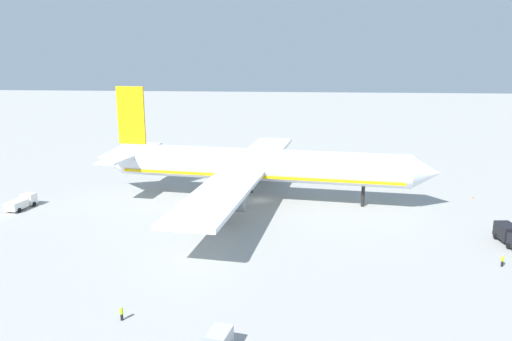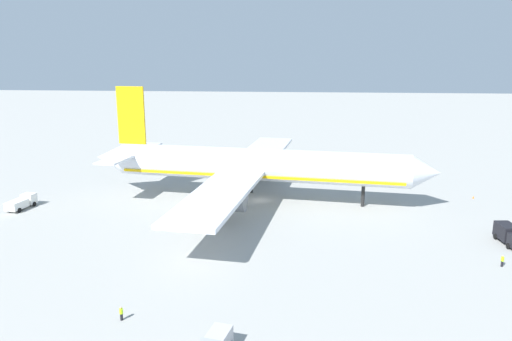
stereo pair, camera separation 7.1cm
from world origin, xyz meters
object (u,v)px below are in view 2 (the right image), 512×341
object	(u,v)px
service_truck_3	(509,234)
ground_worker_0	(121,313)
service_truck_1	(22,202)
ground_worker_4	(502,261)
traffic_cone_1	(390,169)
traffic_cone_2	(473,197)
airliner	(254,165)

from	to	relation	value
service_truck_3	ground_worker_0	size ratio (longest dim) A/B	3.95
service_truck_1	service_truck_3	distance (m)	87.45
ground_worker_0	service_truck_3	bearing A→B (deg)	27.88
ground_worker_0	service_truck_1	bearing A→B (deg)	131.96
ground_worker_4	traffic_cone_1	size ratio (longest dim) A/B	3.11
ground_worker_0	ground_worker_4	xyz separation A→B (m)	(48.37, 18.85, 0.03)
traffic_cone_2	ground_worker_4	bearing A→B (deg)	-102.11
traffic_cone_1	service_truck_1	bearing A→B (deg)	-152.76
traffic_cone_1	traffic_cone_2	size ratio (longest dim) A/B	1.00
ground_worker_4	airliner	bearing A→B (deg)	142.54
ground_worker_0	traffic_cone_1	bearing A→B (deg)	61.06
service_truck_1	ground_worker_4	size ratio (longest dim) A/B	3.94
service_truck_1	service_truck_3	bearing A→B (deg)	-6.52
service_truck_1	ground_worker_0	size ratio (longest dim) A/B	4.07
traffic_cone_2	airliner	bearing A→B (deg)	-173.57
airliner	ground_worker_0	size ratio (longest dim) A/B	44.50
ground_worker_0	traffic_cone_1	xyz separation A→B (m)	(42.84, 77.48, -0.56)
airliner	traffic_cone_1	world-z (taller)	airliner
airliner	traffic_cone_1	distance (m)	44.44
ground_worker_4	traffic_cone_1	xyz separation A→B (m)	(-5.53, 58.62, -0.59)
service_truck_3	traffic_cone_2	world-z (taller)	service_truck_3
traffic_cone_1	ground_worker_4	bearing A→B (deg)	-84.61
ground_worker_0	ground_worker_4	size ratio (longest dim) A/B	0.97
airliner	service_truck_1	bearing A→B (deg)	-167.06
ground_worker_4	service_truck_3	bearing A→B (deg)	63.89
airliner	ground_worker_4	bearing A→B (deg)	-37.46
service_truck_3	traffic_cone_1	bearing A→B (deg)	101.40
airliner	service_truck_1	world-z (taller)	airliner
ground_worker_0	ground_worker_4	distance (m)	51.92
service_truck_1	traffic_cone_2	bearing A→B (deg)	9.67
service_truck_3	ground_worker_4	xyz separation A→B (m)	(-4.46, -9.10, -0.69)
service_truck_3	airliner	bearing A→B (deg)	154.71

